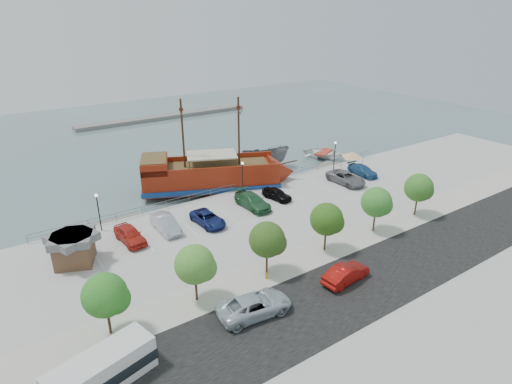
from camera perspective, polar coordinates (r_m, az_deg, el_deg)
ground at (r=50.78m, az=2.21°, el=-3.60°), size 160.00×160.00×0.00m
land_slab at (r=38.38m, az=21.74°, el=-14.53°), size 100.00×58.00×1.20m
street at (r=40.31m, az=16.04°, el=-10.64°), size 100.00×8.00×0.04m
sidewalk at (r=43.65m, az=10.07°, el=-7.23°), size 100.00×4.00×0.05m
seawall_railing at (r=56.04m, az=-2.49°, el=0.76°), size 50.00×0.06×1.00m
far_shore at (r=101.15m, az=-11.99°, el=9.80°), size 40.00×3.00×0.80m
pirate_ship at (r=58.02m, az=-4.55°, el=2.24°), size 21.18×13.46×13.25m
patrol_boat at (r=66.74m, az=1.24°, el=4.45°), size 8.13×5.41×2.94m
speedboat at (r=72.22m, az=9.03°, el=4.99°), size 7.42×8.37×1.43m
dock_west at (r=52.21m, az=-17.90°, el=-3.79°), size 6.41×2.33×0.36m
dock_mid at (r=61.58m, az=2.83°, el=1.52°), size 6.51×1.91×0.37m
dock_east at (r=66.88m, az=8.83°, el=3.06°), size 7.31×4.56×0.40m
shed at (r=43.19m, az=-23.14°, el=-6.84°), size 4.77×4.77×2.99m
canopy_tent at (r=64.32m, az=12.81°, el=5.22°), size 4.55×4.55×3.08m
street_van at (r=34.11m, az=-0.20°, el=-14.84°), size 6.18×3.34×1.65m
street_sedan at (r=38.44m, az=11.89°, el=-10.61°), size 4.86×2.12×1.55m
shuttle_bus at (r=30.27m, az=-19.86°, el=-21.62°), size 7.09×3.92×2.36m
fire_hydrant at (r=38.16m, az=1.40°, el=-11.06°), size 0.24×0.24×0.69m
lamp_post_left at (r=47.73m, az=-20.35°, el=-1.71°), size 0.36×0.36×4.28m
lamp_post_mid at (r=54.13m, az=-1.80°, el=2.69°), size 0.36×0.36×4.28m
lamp_post_right at (r=63.67m, az=10.48°, el=5.47°), size 0.36×0.36×4.28m
tree_a at (r=32.59m, az=-19.22°, el=-12.97°), size 3.30×3.20×5.00m
tree_b at (r=34.42m, az=-7.91°, el=-9.65°), size 3.30×3.20×5.00m
tree_c at (r=37.49m, az=1.72°, el=-6.48°), size 3.30×3.20×5.00m
tree_d at (r=41.52m, az=9.60°, el=-3.71°), size 3.30×3.20×5.00m
tree_e at (r=46.27m, az=15.94°, el=-1.42°), size 3.30×3.20×5.00m
tree_f at (r=51.53m, az=21.03°, el=0.44°), size 3.30×3.20×5.00m
parked_car_a at (r=45.38m, az=-16.46°, el=-5.48°), size 2.37×4.97×1.64m
parked_car_b at (r=46.73m, az=-11.98°, el=-4.11°), size 1.79×5.04×1.66m
parked_car_c at (r=47.35m, az=-6.44°, el=-3.54°), size 2.60×5.07×1.37m
parked_car_d at (r=50.95m, az=-0.48°, el=-1.22°), size 2.49×5.70×1.63m
parked_car_e at (r=53.30m, az=2.78°, el=-0.26°), size 2.43×4.34×1.39m
parked_car_g at (r=59.36m, az=11.90°, el=1.86°), size 2.82×5.85×1.61m
parked_car_h at (r=62.96m, az=14.04°, el=2.81°), size 2.23×4.99×1.42m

